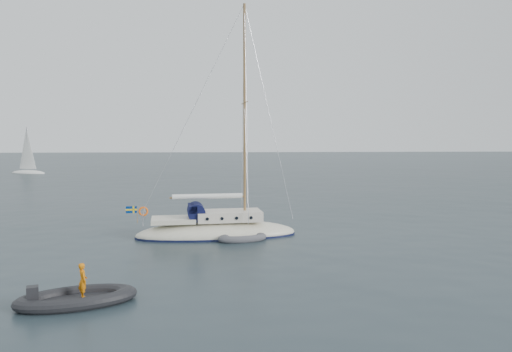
{
  "coord_description": "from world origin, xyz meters",
  "views": [
    {
      "loc": [
        -3.44,
        -29.83,
        5.96
      ],
      "look_at": [
        -1.46,
        0.0,
        3.53
      ],
      "focal_mm": 35.0,
      "sensor_mm": 36.0,
      "label": 1
    }
  ],
  "objects": [
    {
      "name": "sailboat",
      "position": [
        -3.82,
        -0.66,
        1.07
      ],
      "size": [
        9.95,
        2.98,
        14.17
      ],
      "rotation": [
        0.0,
        0.0,
        0.11
      ],
      "color": "silver",
      "rests_on": "ground"
    },
    {
      "name": "distant_yacht_c",
      "position": [
        -34.14,
        50.72,
        3.33
      ],
      "size": [
        5.89,
        3.14,
        7.8
      ],
      "rotation": [
        0.0,
        0.0,
        -0.33
      ],
      "color": "white",
      "rests_on": "ground"
    },
    {
      "name": "ground",
      "position": [
        0.0,
        0.0,
        0.0
      ],
      "size": [
        300.0,
        300.0,
        0.0
      ],
      "primitive_type": "plane",
      "color": "black",
      "rests_on": "ground"
    },
    {
      "name": "dinghy",
      "position": [
        -2.36,
        -1.99,
        0.18
      ],
      "size": [
        2.88,
        1.3,
        0.41
      ],
      "rotation": [
        0.0,
        0.0,
        0.28
      ],
      "color": "#54545A",
      "rests_on": "ground"
    },
    {
      "name": "rib",
      "position": [
        -8.65,
        -12.24,
        0.24
      ],
      "size": [
        4.22,
        1.92,
        1.49
      ],
      "rotation": [
        0.0,
        0.0,
        0.33
      ],
      "color": "black",
      "rests_on": "ground"
    }
  ]
}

